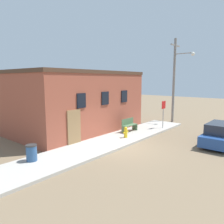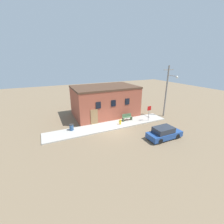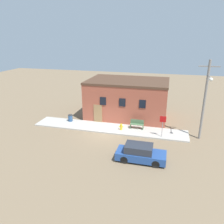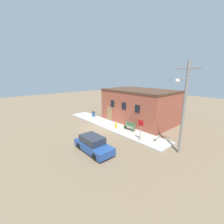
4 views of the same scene
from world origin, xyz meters
name	(u,v)px [view 2 (image 2 of 4)]	position (x,y,z in m)	size (l,w,h in m)	color
ground_plane	(114,130)	(0.00, 0.00, 0.00)	(80.00, 80.00, 0.00)	#7A664C
sidewalk	(110,126)	(0.00, 1.33, 0.07)	(16.65, 2.65, 0.15)	#B2ADA3
brick_building	(105,101)	(1.18, 5.77, 2.30)	(9.57, 6.37, 4.60)	#9E4C38
fire_hydrant	(120,122)	(1.43, 1.03, 0.51)	(0.48, 0.23, 0.72)	gold
stop_sign	(149,111)	(5.67, 0.44, 1.64)	(0.60, 0.06, 2.16)	gray
bench	(127,117)	(2.98, 1.84, 0.62)	(1.44, 0.44, 0.97)	#4C6B47
trash_bin	(71,127)	(-4.84, 1.99, 0.54)	(0.52, 0.52, 0.79)	#2D517F
utility_pole	(167,90)	(9.27, 1.12, 4.19)	(1.80, 1.90, 7.65)	gray
parked_car	(164,133)	(4.16, -4.21, 0.66)	(3.97, 1.65, 1.39)	black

